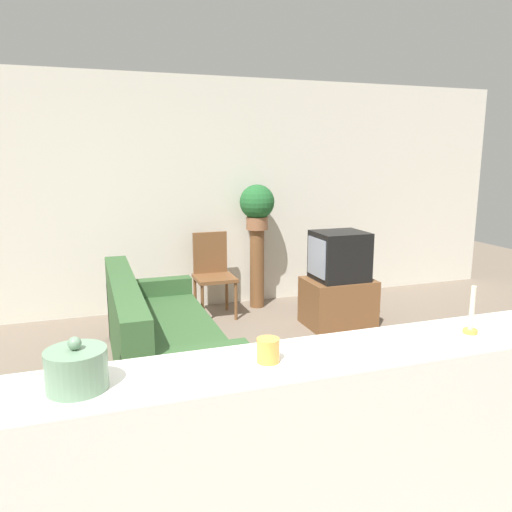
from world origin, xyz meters
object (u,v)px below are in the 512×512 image
couch (159,342)px  decorative_bowl (77,369)px  potted_plant (257,205)px  wooden_chair (213,270)px  television (339,256)px

couch → decorative_bowl: size_ratio=9.23×
potted_plant → wooden_chair: bearing=-167.8°
couch → television: television is taller
wooden_chair → potted_plant: bearing=12.2°
television → wooden_chair: 1.44m
wooden_chair → decorative_bowl: decorative_bowl is taller
couch → television: size_ratio=3.86×
potted_plant → decorative_bowl: size_ratio=2.34×
television → couch: bearing=-162.4°
potted_plant → decorative_bowl: (-1.98, -3.68, -0.20)m
television → potted_plant: (-0.60, 0.91, 0.48)m
television → decorative_bowl: (-2.58, -2.77, 0.28)m
wooden_chair → potted_plant: 0.93m
television → decorative_bowl: decorative_bowl is taller
potted_plant → decorative_bowl: potted_plant is taller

